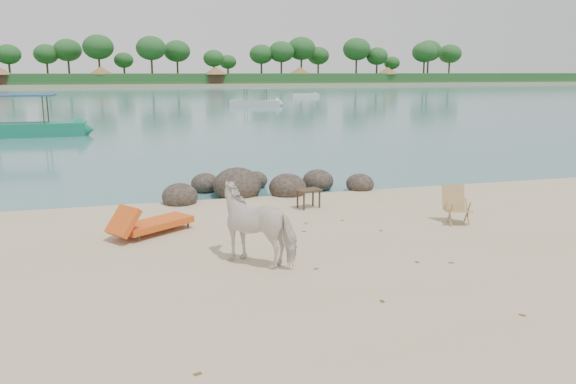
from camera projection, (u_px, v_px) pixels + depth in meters
name	position (u px, v px, depth m)	size (l,w,h in m)	color
water	(149.00, 93.00, 94.95)	(400.00, 400.00, 0.00)	#36666C
far_shore	(139.00, 84.00, 170.27)	(420.00, 90.00, 1.40)	tan
far_scenery	(141.00, 73.00, 138.27)	(420.00, 18.00, 9.50)	#1E4C1E
boulders	(257.00, 187.00, 16.40)	(6.30, 2.84, 1.04)	black
cow	(260.00, 225.00, 10.34)	(0.78, 1.72, 1.45)	silver
side_table	(309.00, 200.00, 14.52)	(0.61, 0.39, 0.49)	#302113
lounge_chair	(156.00, 221.00, 12.26)	(2.05, 0.72, 0.61)	#DA4C19
deck_chair	(459.00, 207.00, 12.97)	(0.56, 0.61, 0.87)	#A58052
boat_near	(18.00, 102.00, 30.86)	(7.70, 1.73, 3.73)	#127151
boat_mid	(255.00, 91.00, 59.35)	(6.03, 1.36, 2.94)	beige
boat_far	(304.00, 95.00, 78.73)	(5.25, 1.18, 0.61)	silver
dead_leaves	(333.00, 257.00, 10.78)	(5.79, 6.19, 0.00)	brown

